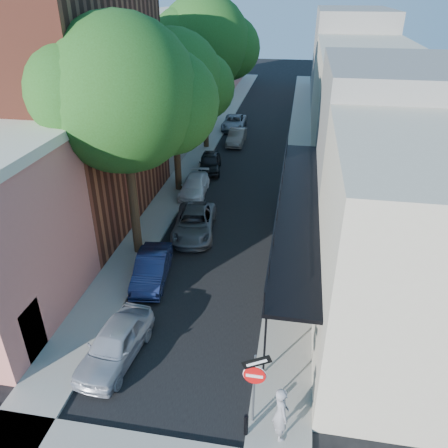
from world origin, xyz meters
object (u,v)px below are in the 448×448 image
at_px(parked_car_b, 152,268).
at_px(sign_post, 255,378).
at_px(parked_car_d, 194,186).
at_px(oak_near, 134,97).
at_px(pedestrian, 281,413).
at_px(oak_mid, 180,82).
at_px(parked_car_a, 115,343).
at_px(parked_car_g, 234,122).
at_px(oak_far, 211,44).
at_px(parked_car_e, 210,163).
at_px(parked_car_f, 237,137).
at_px(parked_car_c, 194,223).
at_px(bollard, 246,425).

bearing_deg(parked_car_b, sign_post, -58.52).
bearing_deg(parked_car_d, oak_near, -99.12).
bearing_deg(pedestrian, sign_post, 46.89).
xyz_separation_m(oak_mid, parked_car_b, (1.07, -10.40, -6.41)).
height_order(oak_mid, parked_car_a, oak_mid).
bearing_deg(oak_near, parked_car_b, -67.23).
distance_m(parked_car_g, pedestrian, 32.90).
distance_m(oak_far, parked_car_g, 9.56).
distance_m(parked_car_d, parked_car_e, 4.26).
distance_m(parked_car_f, pedestrian, 28.33).
height_order(sign_post, parked_car_d, sign_post).
xyz_separation_m(sign_post, parked_car_d, (-5.76, 16.57, -1.45)).
height_order(oak_near, oak_far, oak_far).
relative_size(parked_car_d, parked_car_e, 1.04).
distance_m(oak_near, parked_car_c, 7.80).
relative_size(bollard, oak_near, 0.07).
distance_m(parked_car_a, parked_car_e, 18.90).
bearing_deg(bollard, oak_near, 123.12).
xyz_separation_m(parked_car_f, parked_car_g, (-0.90, 4.48, -0.00)).
height_order(parked_car_d, pedestrian, pedestrian).
xyz_separation_m(parked_car_a, parked_car_e, (-0.30, 18.90, -0.03)).
distance_m(sign_post, parked_car_a, 5.78).
relative_size(parked_car_b, parked_car_c, 0.83).
bearing_deg(oak_mid, parked_car_e, 74.33).
height_order(oak_far, parked_car_g, oak_far).
bearing_deg(parked_car_b, parked_car_f, 80.08).
height_order(sign_post, parked_car_b, sign_post).
bearing_deg(parked_car_d, parked_car_g, 85.78).
relative_size(sign_post, bollard, 3.74).
xyz_separation_m(oak_far, pedestrian, (7.36, -26.63, -7.16)).
distance_m(parked_car_c, parked_car_f, 16.00).
bearing_deg(bollard, parked_car_b, 126.12).
bearing_deg(parked_car_f, oak_far, -148.64).
bearing_deg(oak_far, pedestrian, -74.56).
height_order(sign_post, parked_car_f, sign_post).
xyz_separation_m(parked_car_c, parked_car_d, (-1.20, 5.10, -0.07)).
bearing_deg(parked_car_b, parked_car_d, 84.21).
height_order(parked_car_b, parked_car_d, parked_car_b).
relative_size(parked_car_c, parked_car_d, 1.17).
height_order(bollard, pedestrian, pedestrian).
bearing_deg(parked_car_a, oak_far, 98.72).
bearing_deg(parked_car_a, parked_car_d, 97.70).
distance_m(oak_near, oak_far, 17.01).
bearing_deg(oak_far, parked_car_f, 31.03).
xyz_separation_m(sign_post, oak_mid, (-6.58, 17.26, 5.02)).
xyz_separation_m(sign_post, oak_far, (-6.51, 26.30, 6.22)).
xyz_separation_m(parked_car_c, parked_car_f, (0.00, 16.00, -0.02)).
relative_size(parked_car_c, parked_car_g, 1.04).
bearing_deg(oak_near, bollard, -56.88).
relative_size(parked_car_b, parked_car_f, 1.02).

